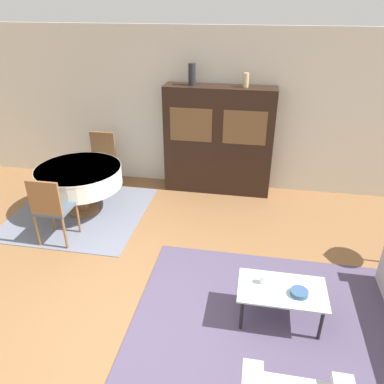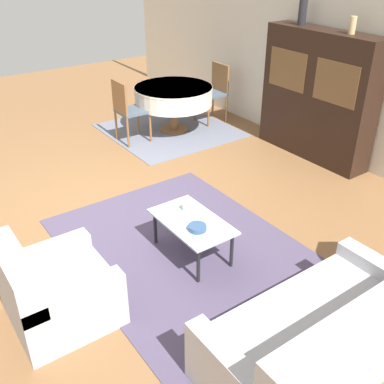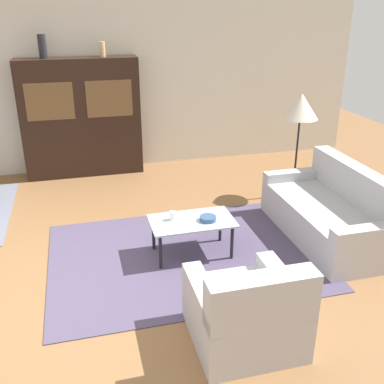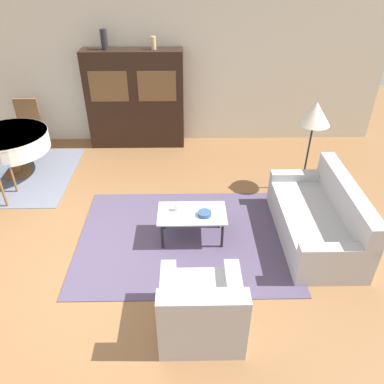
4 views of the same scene
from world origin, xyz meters
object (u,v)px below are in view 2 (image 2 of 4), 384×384
(display_cabinet, at_px, (317,96))
(dining_table, at_px, (173,96))
(dining_chair_near, at_px, (127,108))
(armchair, at_px, (55,292))
(bowl, at_px, (197,228))
(dining_chair_far, at_px, (215,89))
(vase_tall, at_px, (303,12))
(cup, at_px, (186,206))
(coffee_table, at_px, (192,224))
(couch, at_px, (323,337))
(vase_short, at_px, (353,25))

(display_cabinet, height_order, dining_table, display_cabinet)
(display_cabinet, distance_m, dining_chair_near, 2.88)
(armchair, height_order, dining_chair_near, dining_chair_near)
(dining_table, relative_size, bowl, 7.24)
(dining_chair_near, distance_m, dining_chair_far, 1.74)
(dining_chair_far, relative_size, vase_tall, 2.96)
(bowl, bearing_deg, vase_tall, 118.69)
(cup, bearing_deg, dining_table, 148.92)
(display_cabinet, relative_size, vase_tall, 5.41)
(dining_chair_near, height_order, cup, dining_chair_near)
(dining_chair_near, bearing_deg, armchair, -37.35)
(dining_chair_near, xyz_separation_m, vase_tall, (1.56, 2.03, 1.41))
(dining_chair_far, distance_m, vase_tall, 2.12)
(display_cabinet, relative_size, cup, 18.88)
(display_cabinet, relative_size, dining_chair_near, 1.83)
(dining_chair_far, bearing_deg, coffee_table, 138.92)
(armchair, bearing_deg, dining_table, 133.75)
(display_cabinet, bearing_deg, bowl, -68.41)
(coffee_table, xyz_separation_m, dining_chair_near, (-3.03, 0.90, 0.21))
(couch, distance_m, display_cabinet, 4.05)
(bowl, height_order, vase_tall, vase_tall)
(cup, height_order, bowl, cup)
(coffee_table, xyz_separation_m, dining_table, (-3.03, 1.77, 0.24))
(display_cabinet, distance_m, dining_table, 2.34)
(dining_table, bearing_deg, display_cabinet, 30.01)
(armchair, relative_size, dining_chair_near, 0.84)
(cup, distance_m, vase_tall, 3.49)
(coffee_table, height_order, bowl, bowl)
(armchair, distance_m, dining_chair_near, 3.91)
(display_cabinet, xyz_separation_m, dining_chair_far, (-2.01, -0.29, -0.33))
(dining_table, height_order, cup, dining_table)
(armchair, distance_m, display_cabinet, 4.57)
(coffee_table, distance_m, dining_chair_far, 4.02)
(dining_chair_far, bearing_deg, vase_tall, -169.40)
(coffee_table, relative_size, vase_tall, 2.67)
(dining_table, bearing_deg, couch, -20.60)
(bowl, xyz_separation_m, vase_short, (-0.78, 2.98, 1.49))
(bowl, distance_m, vase_short, 3.42)
(display_cabinet, bearing_deg, dining_chair_near, -134.69)
(dining_chair_near, bearing_deg, cup, -16.43)
(dining_chair_far, relative_size, vase_short, 4.62)
(vase_tall, bearing_deg, armchair, -70.71)
(coffee_table, bearing_deg, cup, 162.33)
(couch, xyz_separation_m, dining_table, (-4.73, 1.78, 0.32))
(armchair, xyz_separation_m, vase_tall, (-1.54, 4.40, 1.70))
(dining_chair_near, height_order, vase_short, vase_short)
(couch, relative_size, coffee_table, 2.00)
(vase_tall, bearing_deg, dining_table, -143.27)
(armchair, distance_m, vase_tall, 4.96)
(bowl, relative_size, vase_short, 0.83)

